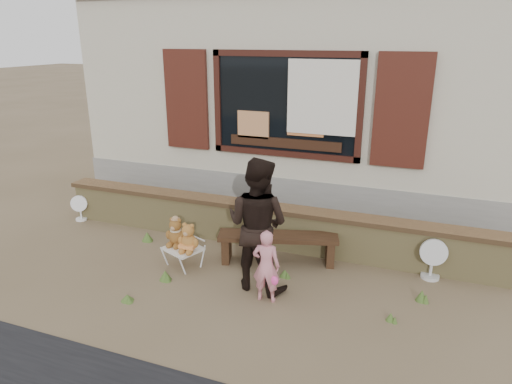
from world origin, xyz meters
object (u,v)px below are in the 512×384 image
at_px(folding_chair, 183,249).
at_px(child, 266,266).
at_px(teddy_bear_left, 176,231).
at_px(adult, 257,225).
at_px(bench, 278,242).
at_px(teddy_bear_right, 189,237).

xyz_separation_m(folding_chair, child, (1.38, -0.42, 0.21)).
distance_m(teddy_bear_left, adult, 1.36).
bearing_deg(bench, adult, -110.22).
xyz_separation_m(teddy_bear_left, adult, (1.30, -0.19, 0.37)).
relative_size(folding_chair, teddy_bear_left, 1.41).
bearing_deg(teddy_bear_left, teddy_bear_right, -0.00).
relative_size(bench, teddy_bear_left, 4.12).
bearing_deg(adult, folding_chair, 3.24).
height_order(teddy_bear_right, adult, adult).
relative_size(teddy_bear_left, adult, 0.24).
bearing_deg(teddy_bear_left, adult, 13.88).
relative_size(bench, adult, 1.00).
xyz_separation_m(bench, child, (0.17, -1.00, 0.15)).
bearing_deg(child, teddy_bear_left, -22.84).
bearing_deg(child, adult, -57.84).
distance_m(teddy_bear_right, child, 1.31).
height_order(folding_chair, teddy_bear_left, teddy_bear_left).
xyz_separation_m(teddy_bear_right, adult, (1.04, -0.08, 0.37)).
relative_size(folding_chair, adult, 0.34).
xyz_separation_m(teddy_bear_left, teddy_bear_right, (0.26, -0.11, -0.00)).
bearing_deg(adult, teddy_bear_right, 5.30).
height_order(teddy_bear_left, adult, adult).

